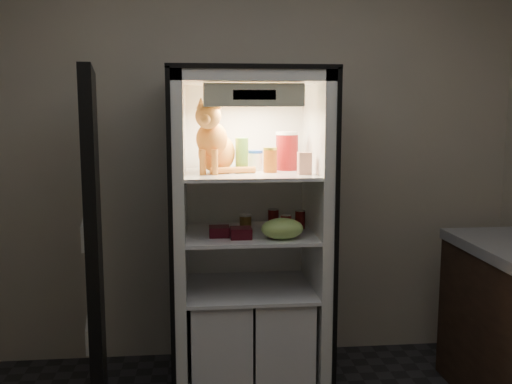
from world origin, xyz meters
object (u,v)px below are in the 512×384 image
at_px(refrigerator, 249,254).
at_px(salsa_jar, 270,160).
at_px(mayo_tub, 256,160).
at_px(berry_box_right, 241,233).
at_px(tabby_cat, 214,145).
at_px(berry_box_left, 219,231).
at_px(parmesan_shaker, 242,155).
at_px(soda_can_a, 273,219).
at_px(condiment_jar, 246,222).
at_px(grape_bag, 282,229).
at_px(soda_can_b, 300,219).
at_px(cream_carton, 304,163).
at_px(pepper_jar, 287,151).
at_px(soda_can_c, 286,225).

xyz_separation_m(refrigerator, salsa_jar, (0.12, -0.08, 0.57)).
bearing_deg(mayo_tub, berry_box_right, -113.40).
bearing_deg(tabby_cat, mayo_tub, 35.67).
distance_m(mayo_tub, berry_box_left, 0.48).
distance_m(parmesan_shaker, mayo_tub, 0.13).
xyz_separation_m(soda_can_a, berry_box_left, (-0.33, -0.17, -0.03)).
relative_size(condiment_jar, berry_box_left, 0.86).
xyz_separation_m(refrigerator, grape_bag, (0.16, -0.26, 0.21)).
xyz_separation_m(parmesan_shaker, soda_can_b, (0.35, 0.06, -0.39)).
xyz_separation_m(cream_carton, condiment_jar, (-0.31, 0.18, -0.36)).
xyz_separation_m(tabby_cat, condiment_jar, (0.18, 0.04, -0.46)).
distance_m(mayo_tub, berry_box_right, 0.46).
bearing_deg(pepper_jar, condiment_jar, -167.57).
height_order(pepper_jar, soda_can_b, pepper_jar).
height_order(tabby_cat, mayo_tub, tabby_cat).
xyz_separation_m(refrigerator, soda_can_a, (0.15, 0.02, 0.21)).
xyz_separation_m(tabby_cat, soda_can_a, (0.35, 0.07, -0.45)).
bearing_deg(pepper_jar, soda_can_c, -99.59).
distance_m(pepper_jar, grape_bag, 0.51).
distance_m(salsa_jar, soda_can_a, 0.38).
bearing_deg(mayo_tub, cream_carton, -41.52).
relative_size(mayo_tub, grape_bag, 0.51).
distance_m(soda_can_a, soda_can_b, 0.16).
relative_size(tabby_cat, soda_can_c, 3.67).
height_order(mayo_tub, soda_can_a, mayo_tub).
height_order(refrigerator, soda_can_c, refrigerator).
relative_size(soda_can_a, soda_can_b, 1.08).
distance_m(pepper_jar, soda_can_a, 0.41).
bearing_deg(parmesan_shaker, pepper_jar, 19.04).
bearing_deg(cream_carton, mayo_tub, 138.48).
bearing_deg(pepper_jar, cream_carton, -74.98).
xyz_separation_m(cream_carton, grape_bag, (-0.13, -0.07, -0.35)).
bearing_deg(soda_can_c, salsa_jar, 136.74).
bearing_deg(grape_bag, cream_carton, 26.60).
xyz_separation_m(salsa_jar, soda_can_b, (0.19, 0.08, -0.37)).
height_order(mayo_tub, condiment_jar, mayo_tub).
bearing_deg(salsa_jar, soda_can_a, 71.23).
bearing_deg(refrigerator, berry_box_right, -106.01).
bearing_deg(soda_can_c, parmesan_shaker, 157.20).
bearing_deg(salsa_jar, berry_box_left, -165.20).
height_order(parmesan_shaker, soda_can_c, parmesan_shaker).
relative_size(mayo_tub, pepper_jar, 0.53).
xyz_separation_m(tabby_cat, cream_carton, (0.49, -0.14, -0.10)).
height_order(salsa_jar, grape_bag, salsa_jar).
bearing_deg(tabby_cat, parmesan_shaker, 16.97).
height_order(salsa_jar, berry_box_left, salsa_jar).
bearing_deg(refrigerator, cream_carton, -32.97).
height_order(cream_carton, soda_can_b, cream_carton).
distance_m(cream_carton, soda_can_b, 0.41).
distance_m(grape_bag, berry_box_right, 0.23).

